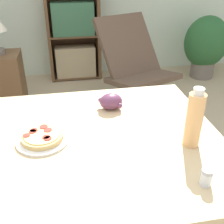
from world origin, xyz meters
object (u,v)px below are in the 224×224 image
Objects in this scene: drink_bottle at (194,119)px; lounge_chair_far at (136,81)px; grape_bunch at (111,101)px; pizza_on_plate at (42,138)px; potted_plant_floor at (206,45)px; salt_shaker at (206,177)px; side_table at (6,86)px; bookshelf at (73,16)px.

lounge_chair_far is (0.23, 1.69, -0.56)m from drink_bottle.
grape_bunch is at bearing 126.71° from drink_bottle.
pizza_on_plate is 2.92m from potted_plant_floor.
salt_shaker is (0.21, -0.57, -0.01)m from grape_bunch.
drink_bottle is 0.27× the size of lounge_chair_far.
drink_bottle is 0.24m from salt_shaker.
drink_bottle is 2.71m from potted_plant_floor.
drink_bottle reaches higher than pizza_on_plate.
pizza_on_plate reaches higher than side_table.
bookshelf is at bearing 91.52° from grape_bunch.
pizza_on_plate is 1.72m from side_table.
pizza_on_plate is 0.13× the size of bookshelf.
bookshelf reaches higher than potted_plant_floor.
potted_plant_floor is at bearing 49.84° from pizza_on_plate.
lounge_chair_far is at bearing -1.54° from side_table.
pizza_on_plate is 0.60m from drink_bottle.
pizza_on_plate is 0.28× the size of potted_plant_floor.
bookshelf is at bearing 96.98° from drink_bottle.
pizza_on_plate is 3.47× the size of salt_shaker.
grape_bunch is at bearing -127.87° from potted_plant_floor.
grape_bunch reaches higher than pizza_on_plate.
bookshelf is (-0.56, 0.93, 0.48)m from lounge_chair_far.
side_table is at bearing 119.28° from grape_bunch.
salt_shaker is (0.54, -0.35, 0.02)m from pizza_on_plate.
lounge_chair_far reaches higher than salt_shaker.
pizza_on_plate is at bearing -140.32° from lounge_chair_far.
drink_bottle is 0.39× the size of side_table.
lounge_chair_far is at bearing 81.64° from salt_shaker.
salt_shaker is 2.86m from bookshelf.
bookshelf is at bearing 98.00° from lounge_chair_far.
salt_shaker is (-0.05, -0.22, -0.09)m from drink_bottle.
bookshelf is (-0.06, 2.27, -0.01)m from grape_bunch.
potted_plant_floor is (1.87, 2.22, -0.33)m from pizza_on_plate.
drink_bottle reaches higher than potted_plant_floor.
bookshelf reaches higher than drink_bottle.
drink_bottle is 2.65m from bookshelf.
side_table is at bearing -165.06° from potted_plant_floor.
salt_shaker is 0.04× the size of bookshelf.
potted_plant_floor is (1.29, 2.35, -0.43)m from drink_bottle.
pizza_on_plate is 0.87× the size of drink_bottle.
lounge_chair_far reaches higher than side_table.
potted_plant_floor is at bearing 8.97° from lounge_chair_far.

